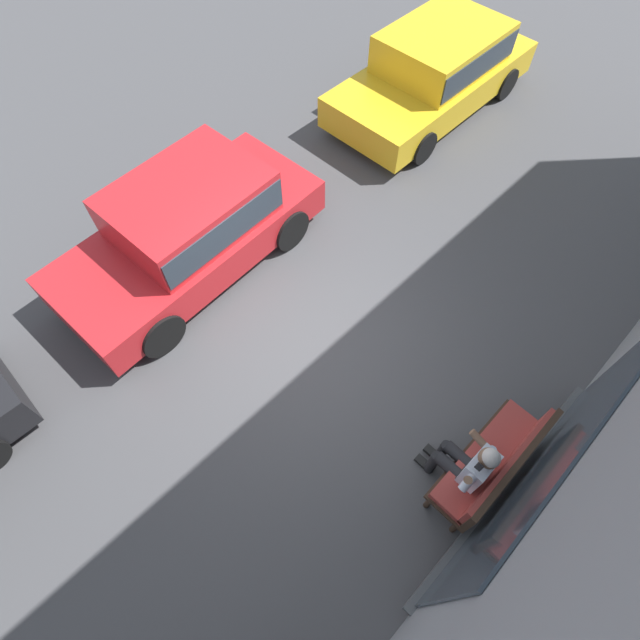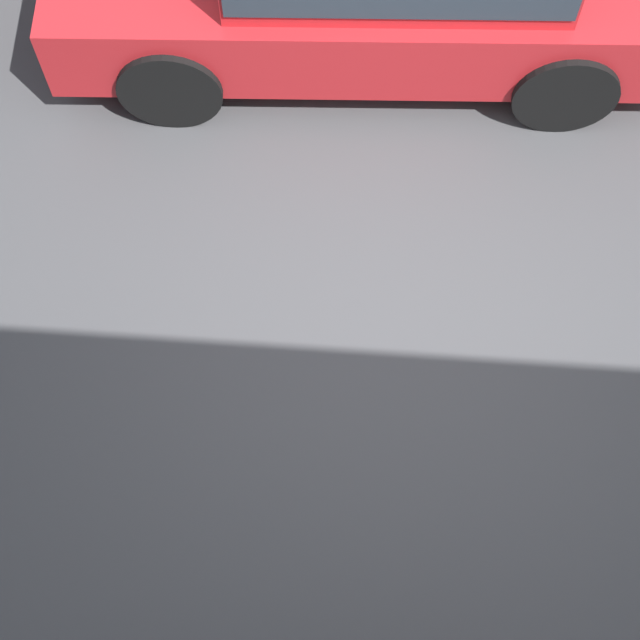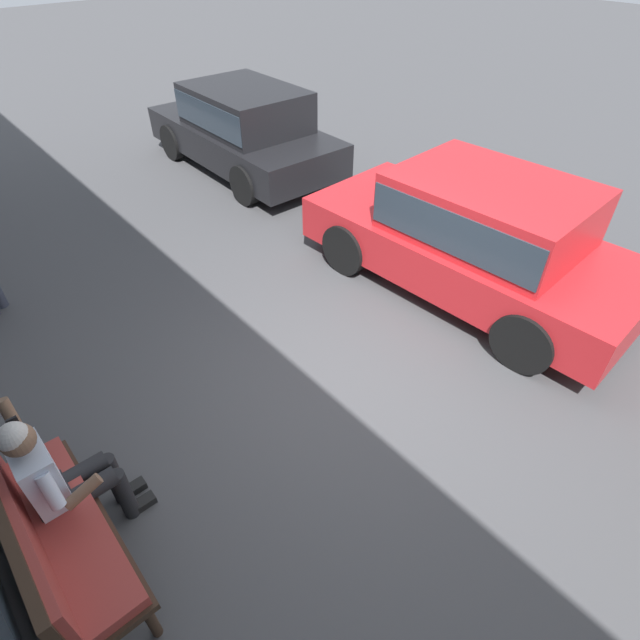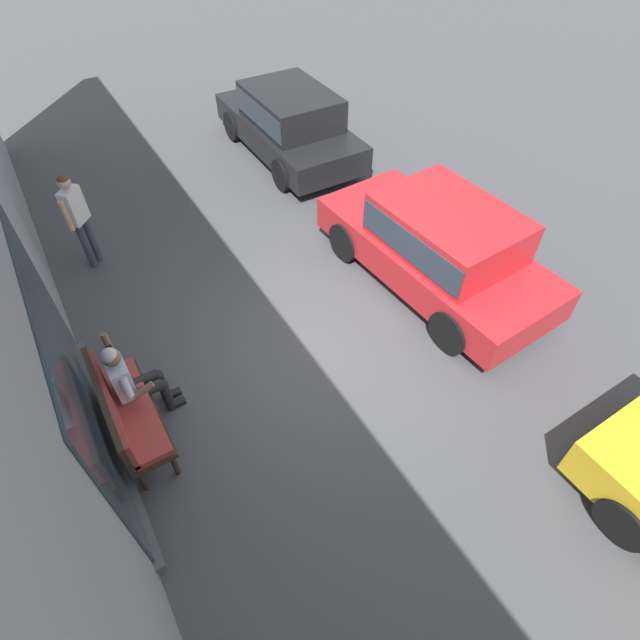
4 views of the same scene
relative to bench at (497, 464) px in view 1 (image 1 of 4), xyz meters
The scene contains 5 objects.
ground_plane 2.96m from the bench, 87.66° to the right, with size 60.00×60.00×0.00m, color #424244.
bench is the anchor object (origin of this frame).
person_on_phone 0.39m from the bench, 37.85° to the right, with size 0.73×0.74×1.38m.
parked_car_near 7.46m from the bench, 136.41° to the right, with size 4.37×2.04×1.48m.
parked_car_mid 5.25m from the bench, 86.24° to the right, with size 4.25×2.08×1.51m.
Camera 1 is at (2.44, 2.60, 6.32)m, focal length 28.00 mm.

